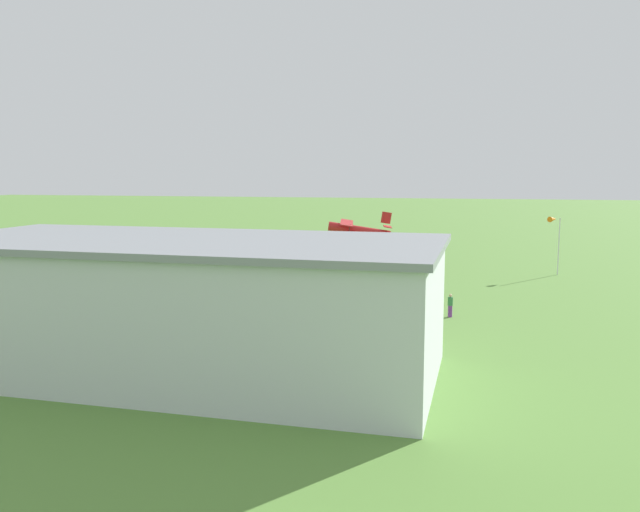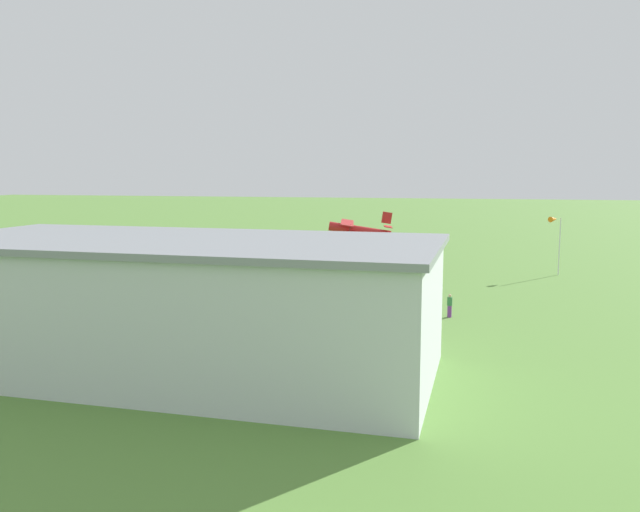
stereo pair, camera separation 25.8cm
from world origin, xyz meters
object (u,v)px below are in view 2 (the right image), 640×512
object	(u,v)px
hangar	(181,304)
person_at_fence_line	(287,297)
biplane	(357,230)
person_by_parked_cars	(426,323)
car_white	(12,300)
person_crossing_taxiway	(127,290)
windsock	(555,224)
person_watching_takeoff	(450,306)
car_grey	(89,302)
person_near_hangar_door	(377,314)

from	to	relation	value
hangar	person_at_fence_line	size ratio (longest dim) A/B	15.89
biplane	person_by_parked_cars	bearing A→B (deg)	108.05
car_white	person_at_fence_line	bearing A→B (deg)	-164.89
car_white	hangar	bearing A→B (deg)	150.63
hangar	person_crossing_taxiway	xyz separation A→B (m)	(12.82, -16.66, -2.76)
car_white	person_by_parked_cars	size ratio (longest dim) A/B	2.63
hangar	biplane	world-z (taller)	hangar
windsock	person_watching_takeoff	bearing A→B (deg)	66.25
car_white	person_at_fence_line	distance (m)	21.65
car_grey	windsock	xyz separation A→B (m)	(-37.29, -27.67, 4.58)
person_by_parked_cars	person_at_fence_line	world-z (taller)	person_at_fence_line
person_watching_takeoff	person_near_hangar_door	distance (m)	6.25
hangar	person_near_hangar_door	bearing A→B (deg)	-125.60
person_near_hangar_door	biplane	bearing A→B (deg)	-77.51
person_at_fence_line	windsock	size ratio (longest dim) A/B	0.29
hangar	person_crossing_taxiway	size ratio (longest dim) A/B	16.03
car_white	person_watching_takeoff	distance (m)	34.07
person_crossing_taxiway	car_white	bearing A→B (deg)	39.40
person_watching_takeoff	person_near_hangar_door	size ratio (longest dim) A/B	1.10
car_grey	person_by_parked_cars	size ratio (longest dim) A/B	2.66
person_watching_takeoff	windsock	distance (m)	25.45
person_watching_takeoff	biplane	bearing A→B (deg)	-65.50
biplane	windsock	world-z (taller)	biplane
person_watching_takeoff	hangar	bearing A→B (deg)	49.39
biplane	person_by_parked_cars	xyz separation A→B (m)	(-9.97, 30.58, -3.40)
person_near_hangar_door	person_at_fence_line	bearing A→B (deg)	-27.82
hangar	person_watching_takeoff	size ratio (longest dim) A/B	16.09
person_crossing_taxiway	person_near_hangar_door	bearing A→B (deg)	169.50
person_crossing_taxiway	biplane	bearing A→B (deg)	-122.27
car_white	person_at_fence_line	xyz separation A→B (m)	(-20.90, -5.65, 0.06)
person_at_fence_line	person_near_hangar_door	world-z (taller)	person_at_fence_line
hangar	car_white	distance (m)	22.71
biplane	hangar	bearing A→B (deg)	86.27
biplane	car_grey	distance (m)	33.76
person_crossing_taxiway	person_near_hangar_door	xyz separation A→B (m)	(-21.85, 4.05, -0.09)
person_at_fence_line	car_white	bearing A→B (deg)	15.11
car_white	windsock	bearing A→B (deg)	-147.18
windsock	person_at_fence_line	bearing A→B (deg)	44.66
hangar	person_by_parked_cars	world-z (taller)	hangar
car_grey	person_at_fence_line	distance (m)	15.32
person_by_parked_cars	person_crossing_taxiway	xyz separation A→B (m)	(25.48, -6.02, 0.11)
windsock	car_white	bearing A→B (deg)	32.82
person_crossing_taxiway	car_grey	bearing A→B (deg)	85.86
car_grey	person_crossing_taxiway	size ratio (longest dim) A/B	2.36
car_white	person_by_parked_cars	world-z (taller)	car_white
car_grey	windsock	size ratio (longest dim) A/B	0.67
car_white	person_at_fence_line	size ratio (longest dim) A/B	2.31
biplane	car_grey	world-z (taller)	biplane
hangar	person_crossing_taxiway	world-z (taller)	hangar
car_white	person_near_hangar_door	size ratio (longest dim) A/B	2.57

